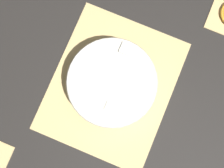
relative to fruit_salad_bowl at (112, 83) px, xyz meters
The scene contains 3 objects.
ground_plane 0.05m from the fruit_salad_bowl, 20.94° to the left, with size 6.00×6.00×0.00m, color black.
bamboo_mat_center 0.05m from the fruit_salad_bowl, 20.94° to the left, with size 0.42×0.34×0.01m.
fruit_salad_bowl is the anchor object (origin of this frame).
Camera 1 is at (0.12, 0.05, 0.91)m, focal length 50.00 mm.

